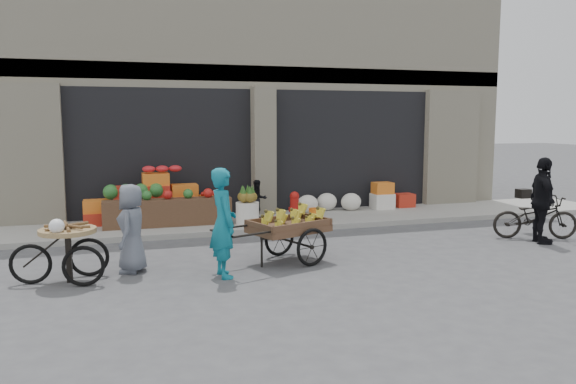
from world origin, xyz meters
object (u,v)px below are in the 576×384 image
object	(u,v)px
pineapple_bin	(247,213)
banana_cart	(286,224)
orange_bucket	(316,215)
vendor_grey	(132,228)
vendor_woman	(223,223)
bicycle	(535,217)
fire_hydrant	(294,206)
cyclist	(542,201)
tricycle_cart	(68,246)
seated_person	(258,199)

from	to	relation	value
pineapple_bin	banana_cart	size ratio (longest dim) A/B	0.22
pineapple_bin	orange_bucket	bearing A→B (deg)	-3.58
orange_bucket	vendor_grey	world-z (taller)	vendor_grey
vendor_woman	bicycle	size ratio (longest dim) A/B	1.01
banana_cart	vendor_grey	size ratio (longest dim) A/B	1.64
pineapple_bin	fire_hydrant	size ratio (longest dim) A/B	0.73
orange_bucket	vendor_woman	distance (m)	4.57
vendor_grey	cyclist	world-z (taller)	cyclist
fire_hydrant	tricycle_cart	size ratio (longest dim) A/B	0.49
tricycle_cart	vendor_grey	size ratio (longest dim) A/B	1.00
pineapple_bin	bicycle	xyz separation A→B (m)	(5.50, -2.74, 0.08)
vendor_woman	seated_person	bearing A→B (deg)	-27.29
pineapple_bin	fire_hydrant	world-z (taller)	fire_hydrant
tricycle_cart	vendor_grey	xyz separation A→B (m)	(0.95, 0.33, 0.16)
tricycle_cart	cyclist	distance (m)	8.86
pineapple_bin	vendor_woman	xyz separation A→B (m)	(-1.24, -3.63, 0.50)
seated_person	tricycle_cart	distance (m)	5.51
fire_hydrant	banana_cart	size ratio (longest dim) A/B	0.30
banana_cart	seated_person	bearing A→B (deg)	63.11
banana_cart	cyclist	size ratio (longest dim) A/B	1.37
seated_person	vendor_woman	xyz separation A→B (m)	(-1.64, -4.23, 0.28)
seated_person	bicycle	world-z (taller)	seated_person
orange_bucket	banana_cart	world-z (taller)	banana_cart
tricycle_cart	cyclist	world-z (taller)	cyclist
fire_hydrant	cyclist	bearing A→B (deg)	-36.38
fire_hydrant	seated_person	bearing A→B (deg)	137.12
vendor_grey	tricycle_cart	bearing A→B (deg)	-53.60
banana_cart	bicycle	world-z (taller)	banana_cart
vendor_grey	banana_cart	bearing A→B (deg)	103.18
pineapple_bin	bicycle	world-z (taller)	bicycle
banana_cart	tricycle_cart	distance (m)	3.53
orange_bucket	seated_person	bearing A→B (deg)	149.74
orange_bucket	bicycle	distance (m)	4.71
banana_cart	tricycle_cart	size ratio (longest dim) A/B	1.63
banana_cart	tricycle_cart	world-z (taller)	tricycle_cart
banana_cart	vendor_grey	distance (m)	2.58
vendor_woman	banana_cart	bearing A→B (deg)	-71.76
bicycle	vendor_grey	bearing A→B (deg)	111.84
pineapple_bin	banana_cart	world-z (taller)	banana_cart
bicycle	cyclist	distance (m)	0.61
pineapple_bin	fire_hydrant	xyz separation A→B (m)	(1.10, -0.05, 0.13)
seated_person	fire_hydrant	bearing A→B (deg)	-52.88
pineapple_bin	orange_bucket	xyz separation A→B (m)	(1.60, -0.10, -0.10)
orange_bucket	fire_hydrant	bearing A→B (deg)	174.29
tricycle_cart	cyclist	xyz separation A→B (m)	(8.85, 0.09, 0.30)
banana_cart	pineapple_bin	bearing A→B (deg)	69.21
cyclist	fire_hydrant	bearing A→B (deg)	74.35
vendor_grey	bicycle	xyz separation A→B (m)	(8.10, 0.16, -0.27)
cyclist	orange_bucket	bearing A→B (deg)	71.29
bicycle	seated_person	bearing A→B (deg)	77.48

